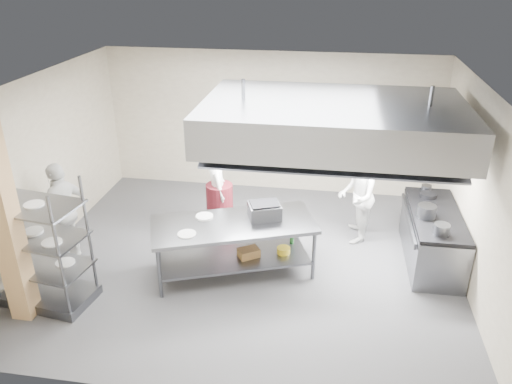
% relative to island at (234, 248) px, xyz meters
% --- Properties ---
extents(floor, '(7.00, 7.00, 0.00)m').
position_rel_island_xyz_m(floor, '(0.14, 0.38, -0.46)').
color(floor, '#3C3C3F').
rests_on(floor, ground).
extents(ceiling, '(7.00, 7.00, 0.00)m').
position_rel_island_xyz_m(ceiling, '(0.14, 0.38, 2.54)').
color(ceiling, silver).
rests_on(ceiling, wall_back).
extents(wall_back, '(7.00, 0.00, 7.00)m').
position_rel_island_xyz_m(wall_back, '(0.14, 3.38, 1.04)').
color(wall_back, '#B2A58E').
rests_on(wall_back, ground).
extents(wall_left, '(0.00, 6.00, 6.00)m').
position_rel_island_xyz_m(wall_left, '(-3.36, 0.38, 1.04)').
color(wall_left, '#B2A58E').
rests_on(wall_left, ground).
extents(wall_right, '(0.00, 6.00, 6.00)m').
position_rel_island_xyz_m(wall_right, '(3.64, 0.38, 1.04)').
color(wall_right, '#B2A58E').
rests_on(wall_right, ground).
extents(column, '(0.30, 0.30, 3.00)m').
position_rel_island_xyz_m(column, '(-2.76, -1.52, 1.04)').
color(column, tan).
rests_on(column, floor).
extents(exhaust_hood, '(4.00, 2.50, 0.60)m').
position_rel_island_xyz_m(exhaust_hood, '(1.44, 0.78, 1.94)').
color(exhaust_hood, gray).
rests_on(exhaust_hood, ceiling).
extents(hood_strip_a, '(1.60, 0.12, 0.04)m').
position_rel_island_xyz_m(hood_strip_a, '(0.54, 0.78, 1.62)').
color(hood_strip_a, white).
rests_on(hood_strip_a, exhaust_hood).
extents(hood_strip_b, '(1.60, 0.12, 0.04)m').
position_rel_island_xyz_m(hood_strip_b, '(2.34, 0.78, 1.62)').
color(hood_strip_b, white).
rests_on(hood_strip_b, exhaust_hood).
extents(wall_shelf, '(1.50, 0.28, 0.04)m').
position_rel_island_xyz_m(wall_shelf, '(1.94, 3.22, 1.04)').
color(wall_shelf, gray).
rests_on(wall_shelf, wall_back).
extents(island, '(2.77, 1.90, 0.91)m').
position_rel_island_xyz_m(island, '(0.00, 0.00, 0.00)').
color(island, gray).
rests_on(island, floor).
extents(island_worktop, '(2.77, 1.90, 0.06)m').
position_rel_island_xyz_m(island_worktop, '(0.00, 0.00, 0.42)').
color(island_worktop, gray).
rests_on(island_worktop, island).
extents(island_undershelf, '(2.54, 1.73, 0.04)m').
position_rel_island_xyz_m(island_undershelf, '(0.00, 0.00, -0.16)').
color(island_undershelf, slate).
rests_on(island_undershelf, island).
extents(pass_rack, '(1.41, 0.95, 1.97)m').
position_rel_island_xyz_m(pass_rack, '(-2.61, -1.15, 0.53)').
color(pass_rack, gray).
rests_on(pass_rack, floor).
extents(cooking_range, '(0.80, 2.00, 0.84)m').
position_rel_island_xyz_m(cooking_range, '(3.22, 0.88, -0.04)').
color(cooking_range, slate).
rests_on(cooking_range, floor).
extents(range_top, '(0.78, 1.96, 0.06)m').
position_rel_island_xyz_m(range_top, '(3.22, 0.88, 0.41)').
color(range_top, black).
rests_on(range_top, cooking_range).
extents(chef_head, '(0.61, 0.73, 1.72)m').
position_rel_island_xyz_m(chef_head, '(-0.53, 1.16, 0.40)').
color(chef_head, silver).
rests_on(chef_head, floor).
extents(chef_line, '(0.68, 0.86, 1.72)m').
position_rel_island_xyz_m(chef_line, '(1.94, 1.39, 0.41)').
color(chef_line, white).
rests_on(chef_line, floor).
extents(chef_plating, '(0.65, 1.09, 1.74)m').
position_rel_island_xyz_m(chef_plating, '(-2.86, -0.01, 0.42)').
color(chef_plating, silver).
rests_on(chef_plating, floor).
extents(griddle, '(0.60, 0.53, 0.24)m').
position_rel_island_xyz_m(griddle, '(0.46, 0.24, 0.58)').
color(griddle, slate).
rests_on(griddle, island_worktop).
extents(wicker_basket, '(0.39, 0.37, 0.14)m').
position_rel_island_xyz_m(wicker_basket, '(0.24, -0.01, -0.06)').
color(wicker_basket, olive).
rests_on(wicker_basket, island_undershelf).
extents(stockpot, '(0.29, 0.29, 0.20)m').
position_rel_island_xyz_m(stockpot, '(3.02, 0.70, 0.55)').
color(stockpot, gray).
rests_on(stockpot, range_top).
extents(plate_stack, '(0.28, 0.28, 0.05)m').
position_rel_island_xyz_m(plate_stack, '(-2.61, -1.15, 0.17)').
color(plate_stack, white).
rests_on(plate_stack, pass_rack).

